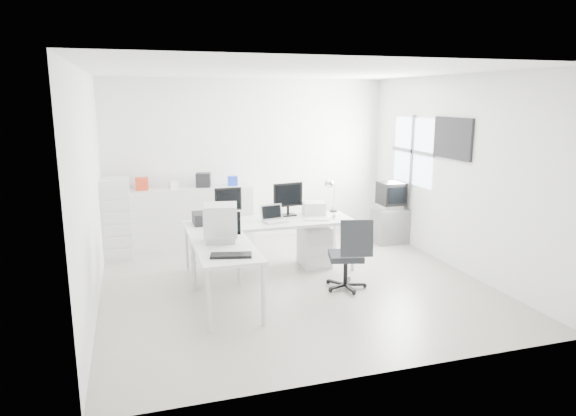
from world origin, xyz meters
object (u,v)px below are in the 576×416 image
object	(u,v)px
drawer_pedestal	(314,246)
crt_tv	(391,196)
inkjet_printer	(209,218)
sideboard	(193,216)
lcd_monitor_small	(228,203)
crt_monitor	(221,225)
side_desk	(226,277)
main_desk	(270,246)
office_chair	(346,253)
lcd_monitor_large	(288,200)
laser_printer	(314,208)
tv_cabinet	(390,226)
laptop	(275,215)
filing_cabinet	(117,219)

from	to	relation	value
drawer_pedestal	crt_tv	bearing A→B (deg)	25.33
inkjet_printer	sideboard	world-z (taller)	sideboard
lcd_monitor_small	crt_monitor	bearing A→B (deg)	-104.55
side_desk	main_desk	bearing A→B (deg)	52.31
main_desk	office_chair	bearing A→B (deg)	-51.12
side_desk	crt_tv	world-z (taller)	crt_tv
side_desk	lcd_monitor_small	distance (m)	1.51
office_chair	sideboard	size ratio (longest dim) A/B	0.49
main_desk	lcd_monitor_large	world-z (taller)	lcd_monitor_large
laser_printer	main_desk	bearing A→B (deg)	-154.50
crt_monitor	lcd_monitor_large	bearing A→B (deg)	53.38
lcd_monitor_large	crt_tv	xyz separation A→B (m)	(2.04, 0.60, -0.17)
drawer_pedestal	laser_printer	distance (m)	0.57
side_desk	lcd_monitor_small	xyz separation A→B (m)	(0.30, 1.35, 0.62)
laser_printer	crt_monitor	world-z (taller)	crt_monitor
side_desk	lcd_monitor_small	size ratio (longest dim) A/B	2.91
office_chair	lcd_monitor_large	bearing A→B (deg)	125.22
drawer_pedestal	lcd_monitor_large	bearing A→B (deg)	150.26
main_desk	side_desk	xyz separation A→B (m)	(-0.85, -1.10, 0.00)
side_desk	tv_cabinet	distance (m)	3.78
drawer_pedestal	laptop	bearing A→B (deg)	-167.01
office_chair	filing_cabinet	distance (m)	3.69
main_desk	laser_printer	xyz separation A→B (m)	(0.75, 0.22, 0.47)
main_desk	crt_monitor	bearing A→B (deg)	-135.00
inkjet_printer	laser_printer	distance (m)	1.60
side_desk	drawer_pedestal	world-z (taller)	side_desk
side_desk	office_chair	world-z (taller)	office_chair
inkjet_printer	filing_cabinet	bearing A→B (deg)	135.85
sideboard	lcd_monitor_small	bearing A→B (deg)	-76.35
filing_cabinet	sideboard	bearing A→B (deg)	16.47
office_chair	sideboard	world-z (taller)	sideboard
inkjet_printer	laser_printer	world-z (taller)	laser_printer
side_desk	inkjet_printer	size ratio (longest dim) A/B	3.14
side_desk	inkjet_printer	xyz separation A→B (m)	(0.00, 1.20, 0.45)
lcd_monitor_large	tv_cabinet	world-z (taller)	lcd_monitor_large
tv_cabinet	sideboard	world-z (taller)	sideboard
lcd_monitor_small	filing_cabinet	distance (m)	1.94
office_chair	inkjet_printer	bearing A→B (deg)	162.83
main_desk	side_desk	bearing A→B (deg)	-127.69
laptop	side_desk	bearing A→B (deg)	-142.22
crt_monitor	laser_printer	bearing A→B (deg)	44.64
sideboard	crt_tv	bearing A→B (deg)	-14.41
lcd_monitor_small	crt_tv	size ratio (longest dim) A/B	0.96
laptop	laser_printer	world-z (taller)	laptop
laptop	sideboard	world-z (taller)	sideboard
lcd_monitor_large	laser_printer	size ratio (longest dim) A/B	1.48
inkjet_printer	laser_printer	xyz separation A→B (m)	(1.60, 0.12, 0.01)
inkjet_printer	lcd_monitor_small	size ratio (longest dim) A/B	0.93
lcd_monitor_large	laptop	distance (m)	0.48
side_desk	inkjet_printer	bearing A→B (deg)	90.00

